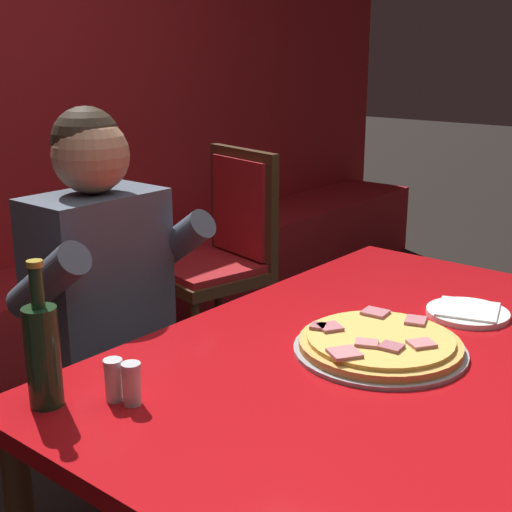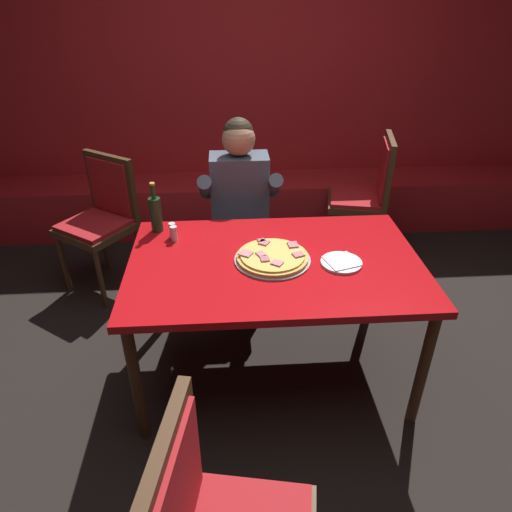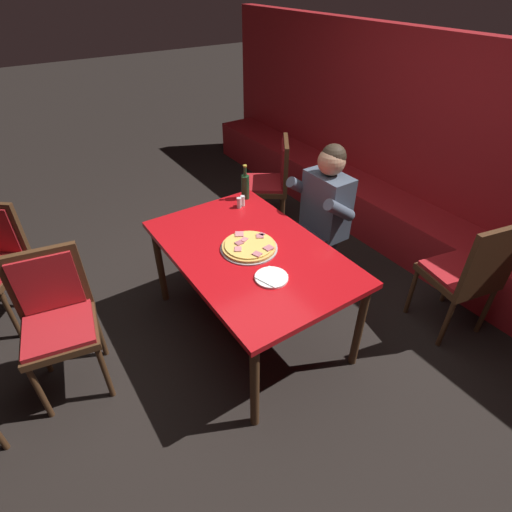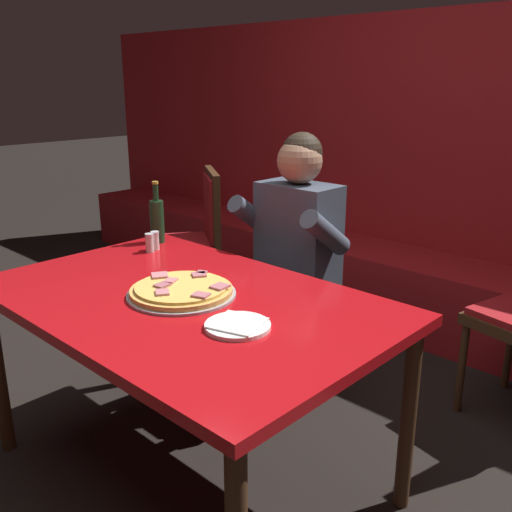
% 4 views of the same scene
% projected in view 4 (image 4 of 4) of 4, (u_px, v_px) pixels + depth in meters
% --- Properties ---
extents(ground_plane, '(24.00, 24.00, 0.00)m').
position_uv_depth(ground_plane, '(191.00, 473.00, 2.27)').
color(ground_plane, black).
extents(booth_wall_panel, '(6.80, 0.16, 1.90)m').
position_uv_depth(booth_wall_panel, '(457.00, 173.00, 3.50)').
color(booth_wall_panel, '#A3191E').
rests_on(booth_wall_panel, ground_plane).
extents(booth_bench, '(6.46, 0.48, 0.46)m').
position_uv_depth(booth_bench, '(422.00, 296.00, 3.49)').
color(booth_bench, '#A3191E').
rests_on(booth_bench, ground_plane).
extents(main_dining_table, '(1.51, 0.97, 0.76)m').
position_uv_depth(main_dining_table, '(185.00, 314.00, 2.07)').
color(main_dining_table, '#422816').
rests_on(main_dining_table, ground_plane).
extents(pizza, '(0.39, 0.39, 0.05)m').
position_uv_depth(pizza, '(182.00, 291.00, 2.05)').
color(pizza, '#9E9EA3').
rests_on(pizza, main_dining_table).
extents(plate_white_paper, '(0.21, 0.21, 0.02)m').
position_uv_depth(plate_white_paper, '(238.00, 325.00, 1.78)').
color(plate_white_paper, white).
rests_on(plate_white_paper, main_dining_table).
extents(beer_bottle, '(0.07, 0.07, 0.29)m').
position_uv_depth(beer_bottle, '(157.00, 220.00, 2.69)').
color(beer_bottle, '#19381E').
rests_on(beer_bottle, main_dining_table).
extents(shaker_oregano, '(0.04, 0.04, 0.09)m').
position_uv_depth(shaker_oregano, '(155.00, 242.00, 2.59)').
color(shaker_oregano, silver).
rests_on(shaker_oregano, main_dining_table).
extents(shaker_red_pepper_flakes, '(0.04, 0.04, 0.09)m').
position_uv_depth(shaker_red_pepper_flakes, '(150.00, 244.00, 2.56)').
color(shaker_red_pepper_flakes, silver).
rests_on(shaker_red_pepper_flakes, main_dining_table).
extents(diner_seated_blue_shirt, '(0.53, 0.53, 1.27)m').
position_uv_depth(diner_seated_blue_shirt, '(286.00, 256.00, 2.68)').
color(diner_seated_blue_shirt, black).
rests_on(diner_seated_blue_shirt, ground_plane).
extents(dining_chair_far_right, '(0.61, 0.61, 0.98)m').
position_uv_depth(dining_chair_far_right, '(194.00, 235.00, 3.53)').
color(dining_chair_far_right, '#422816').
rests_on(dining_chair_far_right, ground_plane).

